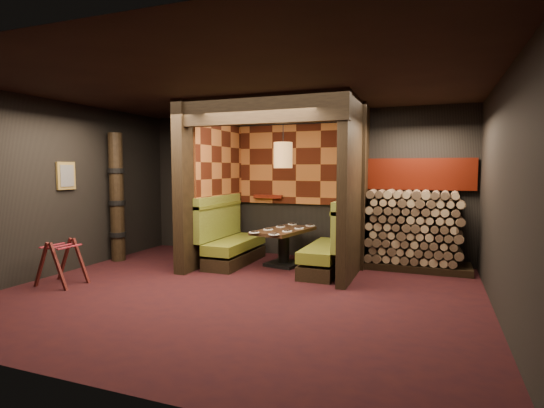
% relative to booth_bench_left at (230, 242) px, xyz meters
% --- Properties ---
extents(floor, '(6.50, 5.50, 0.02)m').
position_rel_booth_bench_left_xyz_m(floor, '(0.96, -1.65, -0.41)').
color(floor, black).
rests_on(floor, ground).
extents(ceiling, '(6.50, 5.50, 0.02)m').
position_rel_booth_bench_left_xyz_m(ceiling, '(0.96, -1.65, 2.46)').
color(ceiling, black).
rests_on(ceiling, ground).
extents(wall_back, '(6.50, 0.02, 2.85)m').
position_rel_booth_bench_left_xyz_m(wall_back, '(0.96, 1.11, 1.02)').
color(wall_back, black).
rests_on(wall_back, ground).
extents(wall_front, '(6.50, 0.02, 2.85)m').
position_rel_booth_bench_left_xyz_m(wall_front, '(0.96, -4.41, 1.02)').
color(wall_front, black).
rests_on(wall_front, ground).
extents(wall_left, '(0.02, 5.50, 2.85)m').
position_rel_booth_bench_left_xyz_m(wall_left, '(-2.30, -1.65, 1.02)').
color(wall_left, black).
rests_on(wall_left, ground).
extents(wall_right, '(0.02, 5.50, 2.85)m').
position_rel_booth_bench_left_xyz_m(wall_right, '(4.22, -1.65, 1.02)').
color(wall_right, black).
rests_on(wall_right, ground).
extents(partition_left, '(0.20, 2.20, 2.85)m').
position_rel_booth_bench_left_xyz_m(partition_left, '(-0.39, -0.00, 1.02)').
color(partition_left, black).
rests_on(partition_left, floor).
extents(partition_right, '(0.15, 2.10, 2.85)m').
position_rel_booth_bench_left_xyz_m(partition_right, '(2.26, 0.05, 1.02)').
color(partition_right, black).
rests_on(partition_right, floor).
extents(header_beam, '(2.85, 0.18, 0.44)m').
position_rel_booth_bench_left_xyz_m(header_beam, '(0.94, -0.95, 2.23)').
color(header_beam, black).
rests_on(header_beam, partition_left).
extents(tapa_back_panel, '(2.40, 0.06, 1.55)m').
position_rel_booth_bench_left_xyz_m(tapa_back_panel, '(0.94, 1.06, 1.42)').
color(tapa_back_panel, '#A35928').
rests_on(tapa_back_panel, wall_back).
extents(tapa_side_panel, '(0.04, 1.85, 1.45)m').
position_rel_booth_bench_left_xyz_m(tapa_side_panel, '(-0.27, 0.17, 1.45)').
color(tapa_side_panel, '#A35928').
rests_on(tapa_side_panel, partition_left).
extents(lacquer_shelf, '(0.60, 0.12, 0.07)m').
position_rel_booth_bench_left_xyz_m(lacquer_shelf, '(0.36, 1.00, 0.78)').
color(lacquer_shelf, '#5F170D').
rests_on(lacquer_shelf, wall_back).
extents(booth_bench_left, '(0.68, 1.60, 1.14)m').
position_rel_booth_bench_left_xyz_m(booth_bench_left, '(0.00, 0.00, 0.00)').
color(booth_bench_left, black).
rests_on(booth_bench_left, floor).
extents(booth_bench_right, '(0.68, 1.60, 1.14)m').
position_rel_booth_bench_left_xyz_m(booth_bench_right, '(1.89, 0.00, 0.00)').
color(booth_bench_right, black).
rests_on(booth_bench_right, floor).
extents(dining_table, '(0.92, 1.36, 0.66)m').
position_rel_booth_bench_left_xyz_m(dining_table, '(0.99, 0.16, 0.03)').
color(dining_table, black).
rests_on(dining_table, floor).
extents(place_settings, '(0.82, 1.52, 0.03)m').
position_rel_booth_bench_left_xyz_m(place_settings, '(0.99, 0.16, 0.27)').
color(place_settings, white).
rests_on(place_settings, dining_table).
extents(pendant_lamp, '(0.33, 0.33, 1.10)m').
position_rel_booth_bench_left_xyz_m(pendant_lamp, '(0.99, 0.11, 1.57)').
color(pendant_lamp, olive).
rests_on(pendant_lamp, ceiling).
extents(framed_picture, '(0.05, 0.36, 0.46)m').
position_rel_booth_bench_left_xyz_m(framed_picture, '(-2.25, -1.55, 1.22)').
color(framed_picture, olive).
rests_on(framed_picture, wall_left).
extents(luggage_rack, '(0.66, 0.47, 0.72)m').
position_rel_booth_bench_left_xyz_m(luggage_rack, '(-1.70, -2.22, -0.04)').
color(luggage_rack, '#411310').
rests_on(luggage_rack, floor).
extents(totem_column, '(0.31, 0.31, 2.40)m').
position_rel_booth_bench_left_xyz_m(totem_column, '(-2.09, -0.55, 0.79)').
color(totem_column, black).
rests_on(totem_column, floor).
extents(firewood_stack, '(1.73, 0.70, 1.36)m').
position_rel_booth_bench_left_xyz_m(firewood_stack, '(3.25, 0.70, 0.28)').
color(firewood_stack, black).
rests_on(firewood_stack, floor).
extents(mosaic_header, '(1.83, 0.10, 0.56)m').
position_rel_booth_bench_left_xyz_m(mosaic_header, '(3.25, 1.03, 1.24)').
color(mosaic_header, maroon).
rests_on(mosaic_header, wall_back).
extents(bay_front_post, '(0.08, 0.08, 2.85)m').
position_rel_booth_bench_left_xyz_m(bay_front_post, '(2.35, 0.31, 1.02)').
color(bay_front_post, black).
rests_on(bay_front_post, floor).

